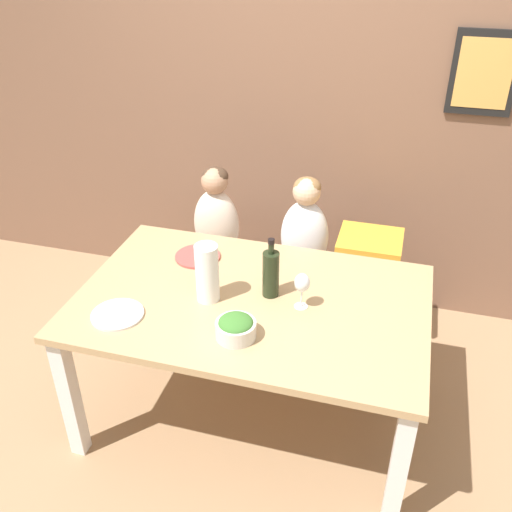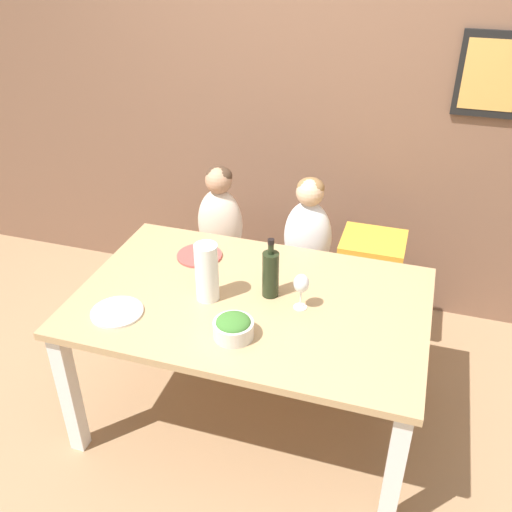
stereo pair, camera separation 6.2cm
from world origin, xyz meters
name	(u,v)px [view 2 (the right image)]	position (x,y,z in m)	size (l,w,h in m)	color
ground_plane	(252,412)	(0.00, 0.00, 0.00)	(14.00, 14.00, 0.00)	#9E7A56
wall_back	(317,89)	(0.00, 1.22, 1.35)	(10.00, 0.09, 2.70)	brown
dining_table	(251,314)	(0.00, 0.00, 0.64)	(1.57, 1.01, 0.72)	tan
chair_far_left	(222,266)	(-0.42, 0.72, 0.38)	(0.40, 0.37, 0.45)	silver
chair_far_center	(305,281)	(0.10, 0.72, 0.38)	(0.40, 0.37, 0.45)	silver
chair_right_highchair	(371,265)	(0.46, 0.72, 0.55)	(0.34, 0.31, 0.72)	silver
person_child_left	(220,214)	(-0.42, 0.72, 0.73)	(0.27, 0.18, 0.57)	beige
person_child_center	(308,227)	(0.10, 0.72, 0.73)	(0.27, 0.18, 0.57)	silver
wine_bottle	(271,273)	(0.07, 0.05, 0.84)	(0.08, 0.08, 0.29)	#232D19
paper_towel_roll	(207,272)	(-0.19, -0.05, 0.86)	(0.10, 0.10, 0.27)	white
wine_glass_near	(301,284)	(0.23, 0.00, 0.85)	(0.07, 0.07, 0.17)	white
salad_bowl_large	(233,327)	(0.01, -0.27, 0.77)	(0.17, 0.17, 0.10)	silver
dinner_plate_front_left	(117,312)	(-0.52, -0.28, 0.73)	(0.23, 0.23, 0.01)	silver
dinner_plate_back_left	(199,256)	(-0.36, 0.27, 0.73)	(0.23, 0.23, 0.01)	#D14C47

